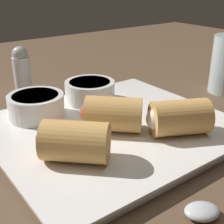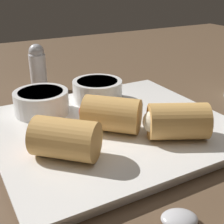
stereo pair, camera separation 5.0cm
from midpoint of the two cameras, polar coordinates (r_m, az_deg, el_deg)
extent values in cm
cube|color=brown|center=(40.23, 0.48, -6.84)|extent=(180.00, 140.00, 2.00)
cube|color=white|center=(41.35, 3.47, -3.45)|extent=(28.91, 25.66, 1.20)
cube|color=white|center=(41.01, 3.50, -2.52)|extent=(30.07, 26.69, 0.30)
cylinder|color=#DBA356|center=(38.51, 3.69, -0.51)|extent=(8.01, 7.95, 4.36)
sphere|color=#B23D2D|center=(39.10, -0.34, -0.07)|extent=(2.83, 2.83, 2.83)
cylinder|color=#DBA356|center=(38.01, 15.73, -1.76)|extent=(8.15, 7.00, 4.36)
sphere|color=beige|center=(37.25, 11.61, -1.86)|extent=(2.83, 2.83, 2.83)
cylinder|color=#DBA356|center=(32.89, -4.23, -5.03)|extent=(8.02, 7.95, 4.36)
sphere|color=#B23D2D|center=(33.83, -8.75, -4.40)|extent=(2.83, 2.83, 2.83)
cylinder|color=white|center=(48.16, 0.30, 3.88)|extent=(7.63, 7.63, 3.18)
cylinder|color=#477038|center=(47.73, 0.30, 5.35)|extent=(6.26, 6.26, 0.57)
cylinder|color=white|center=(44.36, -9.66, 1.74)|extent=(7.63, 7.63, 3.18)
cylinder|color=beige|center=(43.90, -9.78, 3.31)|extent=(6.26, 6.26, 0.57)
ellipsoid|color=silver|center=(28.97, 17.32, -18.42)|extent=(3.94, 3.60, 1.10)
cylinder|color=silver|center=(58.70, -11.17, 7.21)|extent=(3.03, 3.03, 6.35)
sphere|color=#B7B7BC|center=(57.78, -11.47, 10.73)|extent=(2.72, 2.72, 2.72)
camera|label=1|loc=(0.03, -86.43, 1.57)|focal=50.00mm
camera|label=2|loc=(0.03, 93.57, -1.57)|focal=50.00mm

